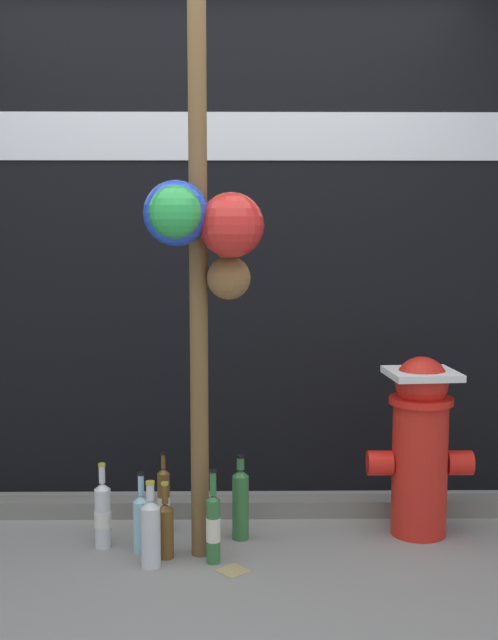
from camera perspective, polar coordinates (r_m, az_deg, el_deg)
name	(u,v)px	position (r m, az deg, el deg)	size (l,w,h in m)	color
ground_plane	(205,608)	(3.19, -3.07, -19.13)	(14.00, 14.00, 0.00)	gray
building_wall	(214,104)	(4.32, -2.42, 14.60)	(10.00, 0.21, 3.97)	black
curb_strip	(213,507)	(4.06, -2.50, -12.71)	(8.00, 0.12, 0.08)	slate
memorial_post	(201,169)	(3.29, -3.33, 10.33)	(0.49, 0.35, 2.89)	brown
fire_hydrant	(420,442)	(3.79, 11.68, -8.24)	(0.47, 0.32, 0.80)	red
bottle_0	(213,526)	(3.49, -2.48, -13.97)	(0.06, 0.06, 0.39)	#337038
bottle_1	(165,528)	(3.57, -5.78, -14.05)	(0.07, 0.07, 0.32)	brown
bottle_2	(164,500)	(3.84, -5.88, -12.20)	(0.06, 0.06, 0.37)	brown
bottle_3	(103,514)	(3.70, -10.01, -13.01)	(0.07, 0.07, 0.37)	silver
bottle_4	(142,521)	(3.64, -7.39, -13.53)	(0.07, 0.07, 0.34)	#93CCE0
bottle_5	(241,502)	(3.73, -0.59, -12.42)	(0.07, 0.07, 0.38)	#337038
bottle_6	(151,531)	(3.48, -6.77, -14.22)	(0.08, 0.08, 0.36)	silver
litter_1	(233,570)	(3.47, -1.12, -16.83)	(0.11, 0.11, 0.01)	tan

